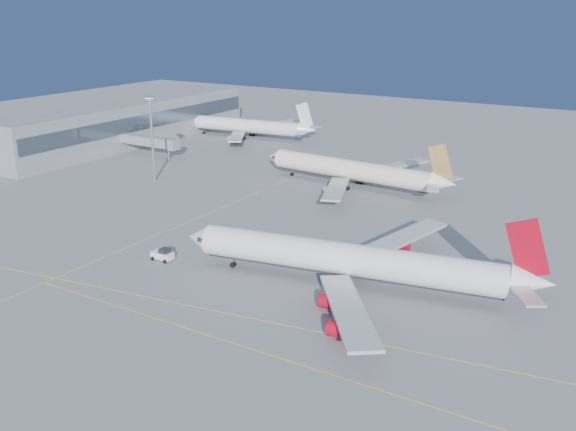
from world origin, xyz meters
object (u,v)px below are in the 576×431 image
at_px(airliner_virgin, 355,261).
at_px(light_mast, 152,132).
at_px(airliner_etihad, 354,171).
at_px(airliner_third, 248,126).
at_px(pushback_tug, 163,255).

bearing_deg(airliner_virgin, light_mast, 145.96).
relative_size(airliner_etihad, airliner_third, 1.05).
height_order(airliner_virgin, airliner_etihad, airliner_virgin).
distance_m(airliner_etihad, light_mast, 57.37).
distance_m(airliner_etihad, pushback_tug, 68.29).
relative_size(pushback_tug, light_mast, 0.19).
height_order(airliner_virgin, pushback_tug, airliner_virgin).
relative_size(airliner_virgin, pushback_tug, 14.79).
xyz_separation_m(airliner_virgin, airliner_third, (-92.64, 101.25, -0.40)).
height_order(airliner_virgin, airliner_third, airliner_virgin).
bearing_deg(pushback_tug, light_mast, 132.29).
xyz_separation_m(airliner_virgin, pushback_tug, (-37.51, -8.08, -3.78)).
distance_m(airliner_virgin, airliner_third, 137.24).
distance_m(airliner_third, pushback_tug, 122.49).
xyz_separation_m(airliner_third, pushback_tug, (55.13, -109.33, -3.38)).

